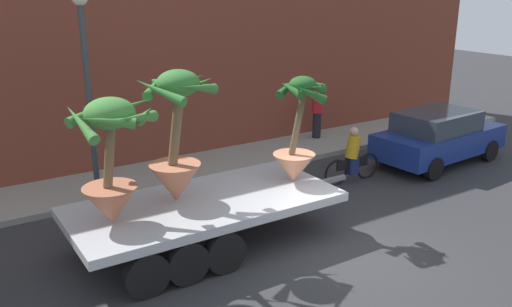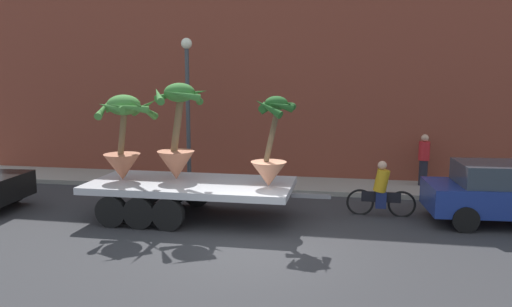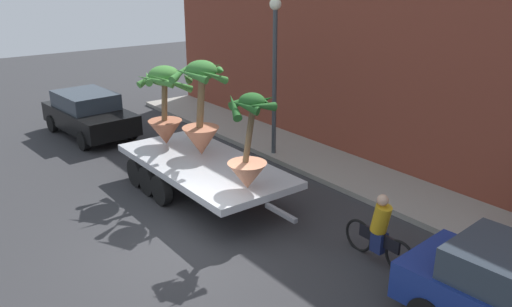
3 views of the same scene
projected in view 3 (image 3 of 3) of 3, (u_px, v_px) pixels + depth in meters
ground_plane at (181, 250)px, 11.03m from camera, size 60.00×60.00×0.00m
sidewalk at (368, 180)px, 14.49m from camera, size 24.00×2.20×0.15m
building_facade at (418, 48)px, 14.23m from camera, size 24.00×1.20×7.38m
flatbed_trailer at (199, 166)px, 13.62m from camera, size 6.37×2.56×0.98m
potted_palm_rear at (165, 105)px, 14.27m from camera, size 1.63×1.78×2.29m
potted_palm_middle at (201, 113)px, 13.43m from camera, size 1.59×1.59×2.60m
potted_palm_front at (249, 151)px, 11.35m from camera, size 1.12×1.17×2.29m
cyclist at (380, 232)px, 10.40m from camera, size 1.84×0.35×1.54m
trailing_car at (89, 113)px, 18.44m from camera, size 4.36×2.23×1.58m
street_lamp at (275, 58)px, 15.40m from camera, size 0.36×0.36×4.83m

